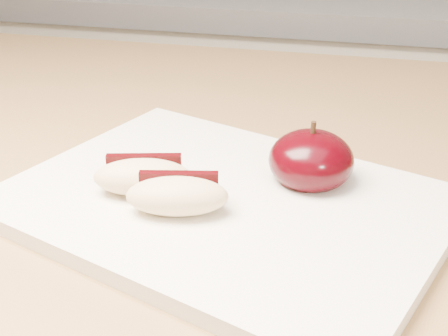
# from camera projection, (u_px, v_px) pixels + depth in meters

# --- Properties ---
(back_cabinet) EXTENTS (2.40, 0.62, 0.94)m
(back_cabinet) POSITION_uv_depth(u_px,v_px,m) (320.00, 193.00, 1.41)
(back_cabinet) COLOR silver
(back_cabinet) RESTS_ON ground
(cutting_board) EXTENTS (0.39, 0.34, 0.01)m
(cutting_board) POSITION_uv_depth(u_px,v_px,m) (224.00, 204.00, 0.49)
(cutting_board) COLOR white
(cutting_board) RESTS_ON island_counter
(apple_half) EXTENTS (0.09, 0.09, 0.06)m
(apple_half) POSITION_uv_depth(u_px,v_px,m) (311.00, 160.00, 0.50)
(apple_half) COLOR black
(apple_half) RESTS_ON cutting_board
(apple_wedge_a) EXTENTS (0.08, 0.05, 0.03)m
(apple_wedge_a) POSITION_uv_depth(u_px,v_px,m) (143.00, 176.00, 0.49)
(apple_wedge_a) COLOR beige
(apple_wedge_a) RESTS_ON cutting_board
(apple_wedge_b) EXTENTS (0.08, 0.05, 0.03)m
(apple_wedge_b) POSITION_uv_depth(u_px,v_px,m) (177.00, 195.00, 0.46)
(apple_wedge_b) COLOR beige
(apple_wedge_b) RESTS_ON cutting_board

